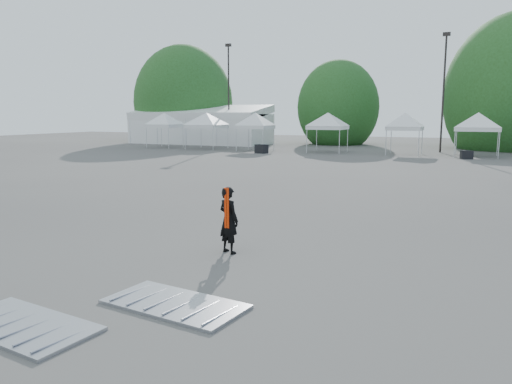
% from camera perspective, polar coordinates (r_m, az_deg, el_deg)
% --- Properties ---
extents(ground, '(120.00, 120.00, 0.00)m').
position_cam_1_polar(ground, '(14.43, -0.68, -3.92)').
color(ground, '#474442').
rests_on(ground, ground).
extents(marquee, '(15.00, 6.25, 4.23)m').
position_cam_1_polar(marquee, '(55.34, -6.36, 7.57)').
color(marquee, white).
rests_on(marquee, ground).
extents(light_pole_west, '(0.60, 0.25, 10.30)m').
position_cam_1_polar(light_pole_west, '(52.59, -3.15, 11.68)').
color(light_pole_west, black).
rests_on(light_pole_west, ground).
extents(light_pole_east, '(0.60, 0.25, 9.80)m').
position_cam_1_polar(light_pole_east, '(44.94, 20.67, 11.29)').
color(light_pole_east, black).
rests_on(light_pole_east, ground).
extents(tree_far_w, '(4.80, 4.80, 7.30)m').
position_cam_1_polar(tree_far_w, '(59.98, -8.29, 10.08)').
color(tree_far_w, '#382314').
rests_on(tree_far_w, ground).
extents(tree_mid_w, '(4.16, 4.16, 6.33)m').
position_cam_1_polar(tree_mid_w, '(54.59, 9.35, 9.54)').
color(tree_mid_w, '#382314').
rests_on(tree_mid_w, ground).
extents(tent_a, '(3.83, 3.83, 3.88)m').
position_cam_1_polar(tent_a, '(49.26, -10.44, 8.58)').
color(tent_a, silver).
rests_on(tent_a, ground).
extents(tent_b, '(4.40, 4.40, 3.88)m').
position_cam_1_polar(tent_b, '(46.84, -5.69, 8.68)').
color(tent_b, silver).
rests_on(tent_b, ground).
extents(tent_c, '(3.83, 3.83, 3.88)m').
position_cam_1_polar(tent_c, '(43.94, -0.07, 8.71)').
color(tent_c, silver).
rests_on(tent_c, ground).
extents(tent_d, '(4.19, 4.19, 3.88)m').
position_cam_1_polar(tent_d, '(42.67, 8.23, 8.61)').
color(tent_d, silver).
rests_on(tent_d, ground).
extents(tent_e, '(3.77, 3.77, 3.88)m').
position_cam_1_polar(tent_e, '(41.58, 16.71, 8.33)').
color(tent_e, silver).
rests_on(tent_e, ground).
extents(tent_f, '(4.50, 4.50, 3.88)m').
position_cam_1_polar(tent_f, '(41.49, 24.08, 7.93)').
color(tent_f, silver).
rests_on(tent_f, ground).
extents(man, '(0.67, 0.56, 1.56)m').
position_cam_1_polar(man, '(11.55, -3.15, -3.21)').
color(man, black).
rests_on(man, ground).
extents(barrier_left, '(2.52, 1.48, 0.08)m').
position_cam_1_polar(barrier_left, '(8.59, -25.15, -13.58)').
color(barrier_left, '#A1A3A9').
rests_on(barrier_left, ground).
extents(barrier_mid, '(2.52, 1.49, 0.08)m').
position_cam_1_polar(barrier_mid, '(8.74, -9.25, -12.45)').
color(barrier_mid, '#A1A3A9').
rests_on(barrier_mid, ground).
extents(crate_west, '(1.08, 0.94, 0.72)m').
position_cam_1_polar(crate_west, '(41.36, 0.63, 4.96)').
color(crate_west, black).
rests_on(crate_west, ground).
extents(crate_mid, '(0.93, 0.81, 0.61)m').
position_cam_1_polar(crate_mid, '(39.01, 22.93, 3.94)').
color(crate_mid, black).
rests_on(crate_mid, ground).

